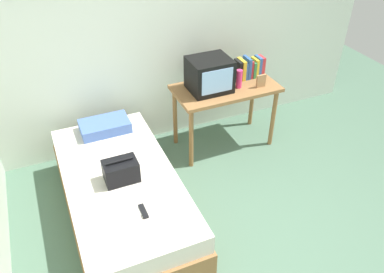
{
  "coord_description": "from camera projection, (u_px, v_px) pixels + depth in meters",
  "views": [
    {
      "loc": [
        -1.35,
        -1.91,
        2.86
      ],
      "look_at": [
        -0.1,
        0.99,
        0.59
      ],
      "focal_mm": 36.64,
      "sensor_mm": 36.0,
      "label": 1
    }
  ],
  "objects": [
    {
      "name": "wall_back",
      "position": [
        163.0,
        32.0,
        4.26
      ],
      "size": [
        5.2,
        0.1,
        2.6
      ],
      "primitive_type": "cube",
      "color": "silver",
      "rests_on": "ground"
    },
    {
      "name": "handbag",
      "position": [
        121.0,
        171.0,
        3.44
      ],
      "size": [
        0.3,
        0.2,
        0.22
      ],
      "color": "black",
      "rests_on": "bed"
    },
    {
      "name": "bed",
      "position": [
        123.0,
        196.0,
        3.69
      ],
      "size": [
        1.0,
        2.0,
        0.51
      ],
      "color": "olive",
      "rests_on": "ground"
    },
    {
      "name": "book_row",
      "position": [
        249.0,
        68.0,
        4.48
      ],
      "size": [
        0.34,
        0.17,
        0.24
      ],
      "color": "black",
      "rests_on": "desk"
    },
    {
      "name": "magazine",
      "position": [
        125.0,
        207.0,
        3.22
      ],
      "size": [
        0.21,
        0.29,
        0.01
      ],
      "primitive_type": "cube",
      "color": "white",
      "rests_on": "bed"
    },
    {
      "name": "ground_plane",
      "position": [
        245.0,
        246.0,
        3.53
      ],
      "size": [
        8.0,
        8.0,
        0.0
      ],
      "primitive_type": "plane",
      "color": "#4C6B56"
    },
    {
      "name": "pillow",
      "position": [
        105.0,
        126.0,
        4.09
      ],
      "size": [
        0.5,
        0.31,
        0.11
      ],
      "primitive_type": "cube",
      "color": "#4766AD",
      "rests_on": "bed"
    },
    {
      "name": "remote_dark",
      "position": [
        143.0,
        211.0,
        3.17
      ],
      "size": [
        0.04,
        0.16,
        0.02
      ],
      "primitive_type": "cube",
      "color": "black",
      "rests_on": "bed"
    },
    {
      "name": "tv",
      "position": [
        209.0,
        75.0,
        4.19
      ],
      "size": [
        0.44,
        0.39,
        0.36
      ],
      "color": "black",
      "rests_on": "desk"
    },
    {
      "name": "water_bottle",
      "position": [
        239.0,
        79.0,
        4.27
      ],
      "size": [
        0.07,
        0.07,
        0.21
      ],
      "primitive_type": "cylinder",
      "color": "#E53372",
      "rests_on": "desk"
    },
    {
      "name": "desk",
      "position": [
        225.0,
        95.0,
        4.4
      ],
      "size": [
        1.16,
        0.6,
        0.78
      ],
      "color": "olive",
      "rests_on": "ground"
    },
    {
      "name": "picture_frame",
      "position": [
        261.0,
        81.0,
        4.3
      ],
      "size": [
        0.11,
        0.02,
        0.15
      ],
      "primitive_type": "cube",
      "color": "#9E754C",
      "rests_on": "desk"
    }
  ]
}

